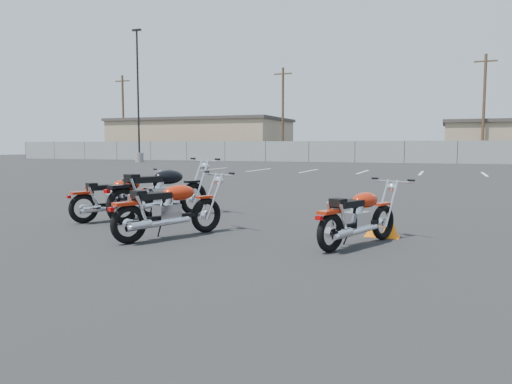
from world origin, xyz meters
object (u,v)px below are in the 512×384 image
(motorcycle_third_red, at_px, (169,209))
(motorcycle_front_red, at_px, (118,198))
(motorcycle_second_black, at_px, (160,192))
(motorcycle_rear_red, at_px, (359,217))

(motorcycle_third_red, bearing_deg, motorcycle_front_red, 146.04)
(motorcycle_second_black, relative_size, motorcycle_rear_red, 1.27)
(motorcycle_rear_red, bearing_deg, motorcycle_front_red, 170.00)
(motorcycle_third_red, xyz_separation_m, motorcycle_rear_red, (2.84, 0.43, -0.03))
(motorcycle_front_red, relative_size, motorcycle_second_black, 0.78)
(motorcycle_front_red, bearing_deg, motorcycle_third_red, -33.96)
(motorcycle_front_red, bearing_deg, motorcycle_rear_red, -10.00)
(motorcycle_third_red, bearing_deg, motorcycle_rear_red, 8.69)
(motorcycle_front_red, relative_size, motorcycle_third_red, 0.93)
(motorcycle_front_red, distance_m, motorcycle_third_red, 2.27)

